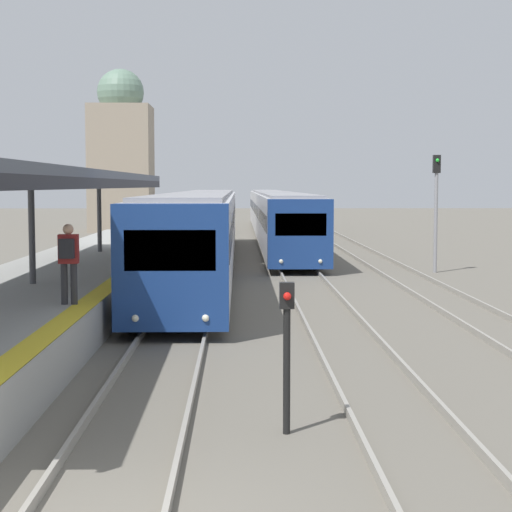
{
  "coord_description": "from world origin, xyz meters",
  "views": [
    {
      "loc": [
        1.46,
        -7.99,
        3.41
      ],
      "look_at": [
        1.9,
        13.18,
        1.66
      ],
      "focal_mm": 60.0,
      "sensor_mm": 36.0,
      "label": 1
    }
  ],
  "objects_px": {
    "signal_post_near": "(287,342)",
    "signal_mast_far": "(436,198)",
    "train_near": "(203,226)",
    "train_far": "(274,212)",
    "person_on_platform": "(68,257)"
  },
  "relations": [
    {
      "from": "signal_mast_far",
      "to": "train_near",
      "type": "bearing_deg",
      "value": 166.17
    },
    {
      "from": "train_far",
      "to": "signal_post_near",
      "type": "relative_size",
      "value": 22.46
    },
    {
      "from": "person_on_platform",
      "to": "train_near",
      "type": "xyz_separation_m",
      "value": [
        2.04,
        17.91,
        -0.21
      ]
    },
    {
      "from": "person_on_platform",
      "to": "signal_mast_far",
      "type": "bearing_deg",
      "value": 54.39
    },
    {
      "from": "signal_post_near",
      "to": "train_near",
      "type": "bearing_deg",
      "value": 95.06
    },
    {
      "from": "train_far",
      "to": "signal_post_near",
      "type": "distance_m",
      "value": 43.99
    },
    {
      "from": "person_on_platform",
      "to": "signal_post_near",
      "type": "relative_size",
      "value": 0.79
    },
    {
      "from": "train_near",
      "to": "signal_mast_far",
      "type": "distance_m",
      "value": 9.52
    },
    {
      "from": "signal_post_near",
      "to": "signal_mast_far",
      "type": "bearing_deg",
      "value": 72.0
    },
    {
      "from": "person_on_platform",
      "to": "train_near",
      "type": "relative_size",
      "value": 0.05
    },
    {
      "from": "person_on_platform",
      "to": "signal_post_near",
      "type": "bearing_deg",
      "value": -55.49
    },
    {
      "from": "train_far",
      "to": "train_near",
      "type": "bearing_deg",
      "value": -100.74
    },
    {
      "from": "signal_mast_far",
      "to": "person_on_platform",
      "type": "bearing_deg",
      "value": -125.61
    },
    {
      "from": "train_near",
      "to": "signal_mast_far",
      "type": "relative_size",
      "value": 7.52
    },
    {
      "from": "person_on_platform",
      "to": "train_far",
      "type": "height_order",
      "value": "train_far"
    }
  ]
}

